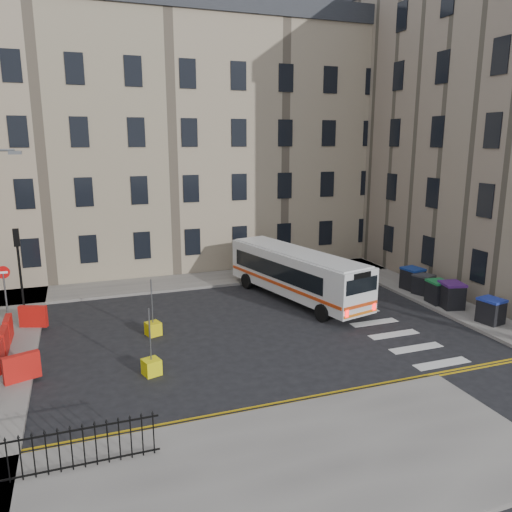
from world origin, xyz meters
TOP-DOWN VIEW (x-y plane):
  - ground at (0.00, 0.00)m, footprint 120.00×120.00m
  - pavement_north at (-6.00, 8.60)m, footprint 36.00×3.20m
  - pavement_east at (9.00, 4.00)m, footprint 2.40×26.00m
  - pavement_sw at (-7.00, -10.00)m, footprint 20.00×6.00m
  - terrace_north at (-7.00, 15.50)m, footprint 38.30×10.80m
  - traffic_light_nw at (-12.00, 6.50)m, footprint 0.28×0.22m
  - no_entry_north at (-12.50, 4.50)m, footprint 0.60×0.08m
  - roadworks_barriers at (-11.84, 0.50)m, footprint 1.66×6.26m
  - iron_railings at (-11.25, -8.20)m, footprint 7.80×0.04m
  - bus at (1.93, 3.38)m, footprint 4.53×10.01m
  - wheelie_bin_a at (8.91, -3.38)m, footprint 1.11×1.22m
  - wheelie_bin_b at (8.69, -0.96)m, footprint 1.29×1.40m
  - wheelie_bin_c at (8.55, -0.11)m, footprint 1.04×1.17m
  - wheelie_bin_d at (8.83, 1.44)m, footprint 1.19×1.27m
  - wheelie_bin_e at (8.83, 2.43)m, footprint 1.14×1.27m
  - bollard_yellow at (-6.22, 0.80)m, footprint 0.76×0.76m
  - bollard_chevron at (-6.85, -3.09)m, footprint 0.75×0.75m

SIDE VIEW (x-z plane):
  - ground at x=0.00m, z-range 0.00..0.00m
  - pavement_north at x=-6.00m, z-range 0.00..0.15m
  - pavement_east at x=9.00m, z-range 0.00..0.15m
  - pavement_sw at x=-7.00m, z-range 0.00..0.15m
  - bollard_yellow at x=-6.22m, z-range 0.00..0.60m
  - bollard_chevron at x=-6.85m, z-range 0.00..0.60m
  - roadworks_barriers at x=-11.84m, z-range 0.15..1.15m
  - wheelie_bin_d at x=8.83m, z-range 0.15..1.28m
  - wheelie_bin_a at x=8.91m, z-range 0.16..1.33m
  - iron_railings at x=-11.25m, z-range 0.15..1.35m
  - wheelie_bin_c at x=8.55m, z-range 0.16..1.37m
  - wheelie_bin_e at x=8.83m, z-range 0.16..1.42m
  - wheelie_bin_b at x=8.69m, z-range 0.16..1.48m
  - bus at x=1.93m, z-range 0.21..2.86m
  - no_entry_north at x=-12.50m, z-range 0.58..3.58m
  - traffic_light_nw at x=-12.00m, z-range 0.82..4.92m
  - terrace_north at x=-7.00m, z-range 0.02..17.22m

